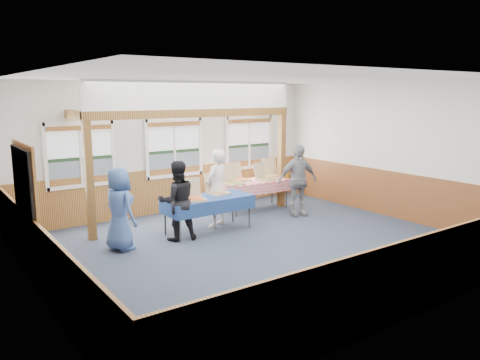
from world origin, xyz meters
The scene contains 31 objects.
floor centered at (0.00, 0.00, 0.00)m, with size 8.00×8.00×0.00m, color #282D41.
ceiling centered at (0.00, 0.00, 3.20)m, with size 8.00×8.00×0.00m, color white.
wall_back centered at (0.00, 3.50, 1.60)m, with size 8.00×8.00×0.00m, color silver.
wall_front centered at (0.00, -3.50, 1.60)m, with size 8.00×8.00×0.00m, color silver.
wall_left centered at (-4.00, 0.00, 1.60)m, with size 8.00×8.00×0.00m, color silver.
wall_right centered at (4.00, 0.00, 1.60)m, with size 8.00×8.00×0.00m, color silver.
wainscot_back centered at (0.00, 3.48, 0.55)m, with size 7.98×0.05×1.10m, color brown.
wainscot_front centered at (0.00, -3.48, 0.55)m, with size 7.98×0.05×1.10m, color brown.
wainscot_left centered at (-3.98, 0.00, 0.55)m, with size 0.05×6.98×1.10m, color brown.
wainscot_right centered at (3.98, 0.00, 0.55)m, with size 0.05×6.98×1.10m, color brown.
cased_opening centered at (-3.96, 0.90, 1.05)m, with size 0.06×1.30×2.10m, color #2F2F2F.
window_left centered at (-2.30, 3.46, 1.68)m, with size 1.56×0.10×1.46m.
window_mid centered at (0.00, 3.46, 1.68)m, with size 1.56×0.10×1.46m.
window_right centered at (2.30, 3.46, 1.68)m, with size 1.56×0.10×1.46m.
post_left centered at (-2.50, 2.30, 1.20)m, with size 0.15×0.15×2.40m, color #5F2F15.
post_right centered at (2.50, 2.30, 1.20)m, with size 0.15×0.15×2.40m, color #5F2F15.
cross_beam centered at (0.00, 2.30, 2.49)m, with size 5.15×0.18×0.18m, color #5F2F15.
table_left centered at (-0.28, 1.43, 0.70)m, with size 2.07×1.44×0.76m.
table_right centered at (1.70, 2.37, 0.70)m, with size 1.91×1.21×0.76m.
pizza_box_a centered at (-0.67, 1.32, 0.82)m, with size 0.49×0.56×0.44m.
pizza_box_b centered at (0.07, 1.59, 0.82)m, with size 0.44×0.52×0.44m.
pizza_box_c centered at (0.95, 2.28, 0.82)m, with size 0.42×0.51×0.44m.
pizza_box_d centered at (1.35, 2.57, 0.82)m, with size 0.43×0.51×0.44m.
pizza_box_e centered at (1.95, 2.30, 0.82)m, with size 0.46×0.53×0.43m.
pizza_box_f centered at (2.36, 2.52, 0.83)m, with size 0.55×0.62×0.47m.
veggie_tray centered at (-1.03, 1.43, 0.79)m, with size 0.42×0.42×0.10m.
drink_glass centered at (2.55, 2.12, 0.83)m, with size 0.07×0.07×0.15m, color #875E16.
woman_white centered at (0.10, 1.67, 0.86)m, with size 0.63×0.41×1.72m, color silver.
woman_black centered at (-1.08, 1.29, 0.81)m, with size 0.79×0.61×1.62m, color black.
man_blue centered at (-2.25, 1.37, 0.79)m, with size 0.78×0.50×1.59m, color #3B5893.
person_grey centered at (2.21, 1.35, 0.86)m, with size 1.01×0.42×1.72m, color gray.
Camera 1 is at (-5.33, -6.89, 2.92)m, focal length 35.00 mm.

